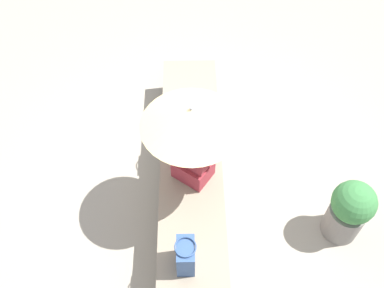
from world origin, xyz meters
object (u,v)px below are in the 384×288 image
object	(u,v)px
tote_bag_canvas	(186,255)
planter_near	(349,210)
person_seated	(193,152)
magazine	(189,106)
handbag_black	(183,127)
parasol	(191,117)

from	to	relation	value
tote_bag_canvas	planter_near	distance (m)	1.67
person_seated	magazine	xyz separation A→B (m)	(-0.92, -0.03, -0.38)
handbag_black	tote_bag_canvas	distance (m)	1.41
tote_bag_canvas	magazine	size ratio (longest dim) A/B	1.24
parasol	handbag_black	size ratio (longest dim) A/B	3.41
tote_bag_canvas	planter_near	world-z (taller)	tote_bag_canvas
person_seated	parasol	size ratio (longest dim) A/B	0.85
parasol	planter_near	distance (m)	1.83
person_seated	tote_bag_canvas	world-z (taller)	person_seated
tote_bag_canvas	magazine	xyz separation A→B (m)	(-1.84, 0.04, -0.16)
handbag_black	magazine	distance (m)	0.46
handbag_black	planter_near	world-z (taller)	planter_near
parasol	magazine	distance (m)	1.34
parasol	handbag_black	xyz separation A→B (m)	(-0.54, -0.08, -0.78)
parasol	magazine	bearing A→B (deg)	-179.24
magazine	planter_near	bearing A→B (deg)	60.78
handbag_black	tote_bag_canvas	world-z (taller)	tote_bag_canvas
magazine	planter_near	size ratio (longest dim) A/B	0.36
parasol	magazine	size ratio (longest dim) A/B	3.79
person_seated	parasol	world-z (taller)	parasol
tote_bag_canvas	person_seated	bearing A→B (deg)	175.11
handbag_black	planter_near	size ratio (longest dim) A/B	0.40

